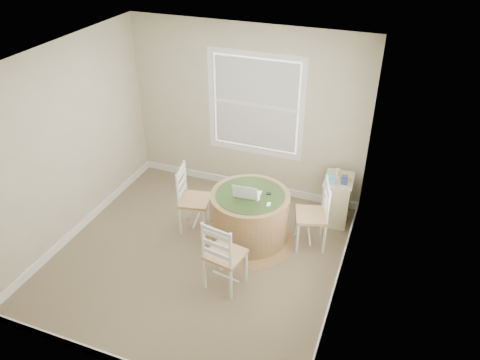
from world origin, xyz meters
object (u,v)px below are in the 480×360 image
at_px(chair_right, 311,215).
at_px(corner_chest, 336,199).
at_px(chair_left, 195,200).
at_px(round_table, 250,216).
at_px(laptop, 247,194).
at_px(chair_near, 225,254).

height_order(chair_right, corner_chest, chair_right).
distance_m(chair_left, chair_right, 1.59).
xyz_separation_m(round_table, laptop, (-0.03, -0.04, 0.37)).
relative_size(round_table, chair_right, 1.28).
relative_size(round_table, chair_near, 1.28).
bearing_deg(chair_near, chair_right, -114.42).
bearing_deg(round_table, chair_left, 175.09).
distance_m(chair_left, chair_near, 1.20).
bearing_deg(chair_right, corner_chest, 145.15).
distance_m(chair_left, corner_chest, 2.01).
bearing_deg(chair_right, laptop, -90.13).
xyz_separation_m(laptop, corner_chest, (1.02, 0.92, -0.43)).
height_order(chair_left, chair_right, same).
height_order(round_table, laptop, laptop).
bearing_deg(chair_near, chair_left, -37.43).
height_order(chair_right, laptop, laptop).
relative_size(chair_near, laptop, 2.77).
bearing_deg(chair_near, laptop, -76.98).
xyz_separation_m(chair_near, corner_chest, (0.98, 1.78, -0.13)).
bearing_deg(laptop, chair_near, 88.83).
xyz_separation_m(chair_right, laptop, (-0.81, -0.25, 0.30)).
relative_size(chair_right, corner_chest, 1.38).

